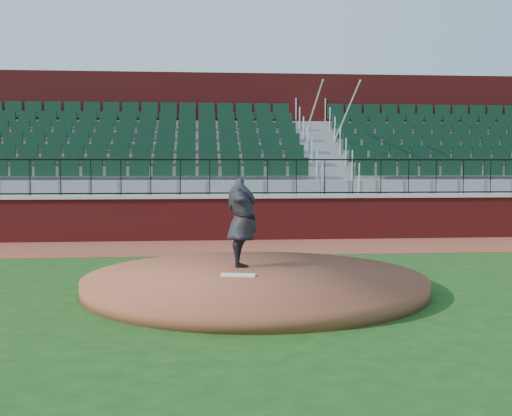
# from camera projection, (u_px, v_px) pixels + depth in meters

# --- Properties ---
(ground) EXTENTS (90.00, 90.00, 0.00)m
(ground) POSITION_uv_depth(u_px,v_px,m) (264.00, 287.00, 11.26)
(ground) COLOR #173E11
(ground) RESTS_ON ground
(warning_track) EXTENTS (34.00, 3.20, 0.01)m
(warning_track) POSITION_uv_depth(u_px,v_px,m) (243.00, 247.00, 16.63)
(warning_track) COLOR brown
(warning_track) RESTS_ON ground
(field_wall) EXTENTS (34.00, 0.35, 1.20)m
(field_wall) POSITION_uv_depth(u_px,v_px,m) (239.00, 219.00, 18.17)
(field_wall) COLOR maroon
(field_wall) RESTS_ON ground
(wall_cap) EXTENTS (34.00, 0.45, 0.10)m
(wall_cap) POSITION_uv_depth(u_px,v_px,m) (239.00, 196.00, 18.13)
(wall_cap) COLOR #B7B7B7
(wall_cap) RESTS_ON field_wall
(wall_railing) EXTENTS (34.00, 0.05, 1.00)m
(wall_railing) POSITION_uv_depth(u_px,v_px,m) (239.00, 177.00, 18.09)
(wall_railing) COLOR black
(wall_railing) RESTS_ON wall_cap
(seating_stands) EXTENTS (34.00, 5.10, 4.60)m
(seating_stands) POSITION_uv_depth(u_px,v_px,m) (234.00, 160.00, 20.76)
(seating_stands) COLOR gray
(seating_stands) RESTS_ON ground
(concourse_wall) EXTENTS (34.00, 0.50, 5.50)m
(concourse_wall) POSITION_uv_depth(u_px,v_px,m) (230.00, 148.00, 23.51)
(concourse_wall) COLOR maroon
(concourse_wall) RESTS_ON ground
(pitchers_mound) EXTENTS (5.91, 5.91, 0.25)m
(pitchers_mound) POSITION_uv_depth(u_px,v_px,m) (255.00, 282.00, 11.02)
(pitchers_mound) COLOR brown
(pitchers_mound) RESTS_ON ground
(pitching_rubber) EXTENTS (0.61, 0.27, 0.04)m
(pitching_rubber) POSITION_uv_depth(u_px,v_px,m) (238.00, 275.00, 10.91)
(pitching_rubber) COLOR white
(pitching_rubber) RESTS_ON pitchers_mound
(pitcher) EXTENTS (0.58, 2.07, 1.68)m
(pitcher) POSITION_uv_depth(u_px,v_px,m) (242.00, 222.00, 11.84)
(pitcher) COLOR black
(pitcher) RESTS_ON pitchers_mound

